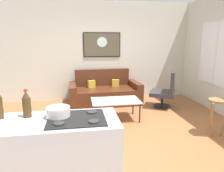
{
  "coord_description": "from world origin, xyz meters",
  "views": [
    {
      "loc": [
        -0.69,
        -3.61,
        1.71
      ],
      "look_at": [
        0.06,
        0.9,
        0.7
      ],
      "focal_mm": 33.12,
      "sensor_mm": 36.0,
      "label": 1
    }
  ],
  "objects_px": {
    "bar_stool": "(217,108)",
    "mixing_bowl": "(58,112)",
    "armchair": "(166,91)",
    "wall_painting": "(102,45)",
    "couch": "(104,93)",
    "soda_bottle_2": "(27,105)",
    "coffee_table": "(116,102)"
  },
  "relations": [
    {
      "from": "bar_stool",
      "to": "mixing_bowl",
      "type": "distance_m",
      "value": 2.89
    },
    {
      "from": "bar_stool",
      "to": "mixing_bowl",
      "type": "bearing_deg",
      "value": -159.43
    },
    {
      "from": "armchair",
      "to": "wall_painting",
      "type": "bearing_deg",
      "value": 143.22
    },
    {
      "from": "couch",
      "to": "bar_stool",
      "type": "height_order",
      "value": "couch"
    },
    {
      "from": "mixing_bowl",
      "to": "wall_painting",
      "type": "bearing_deg",
      "value": 76.38
    },
    {
      "from": "armchair",
      "to": "bar_stool",
      "type": "relative_size",
      "value": 1.4
    },
    {
      "from": "bar_stool",
      "to": "soda_bottle_2",
      "type": "relative_size",
      "value": 2.22
    },
    {
      "from": "soda_bottle_2",
      "to": "mixing_bowl",
      "type": "distance_m",
      "value": 0.35
    },
    {
      "from": "couch",
      "to": "coffee_table",
      "type": "height_order",
      "value": "couch"
    },
    {
      "from": "coffee_table",
      "to": "bar_stool",
      "type": "bearing_deg",
      "value": -32.81
    },
    {
      "from": "armchair",
      "to": "soda_bottle_2",
      "type": "xyz_separation_m",
      "value": [
        -2.77,
        -2.63,
        0.59
      ]
    },
    {
      "from": "armchair",
      "to": "couch",
      "type": "bearing_deg",
      "value": 156.13
    },
    {
      "from": "bar_stool",
      "to": "mixing_bowl",
      "type": "xyz_separation_m",
      "value": [
        -2.67,
        -1.0,
        0.43
      ]
    },
    {
      "from": "coffee_table",
      "to": "mixing_bowl",
      "type": "xyz_separation_m",
      "value": [
        -1.01,
        -2.08,
        0.55
      ]
    },
    {
      "from": "bar_stool",
      "to": "soda_bottle_2",
      "type": "height_order",
      "value": "soda_bottle_2"
    },
    {
      "from": "couch",
      "to": "armchair",
      "type": "xyz_separation_m",
      "value": [
        1.51,
        -0.67,
        0.16
      ]
    },
    {
      "from": "couch",
      "to": "armchair",
      "type": "bearing_deg",
      "value": -23.87
    },
    {
      "from": "coffee_table",
      "to": "mixing_bowl",
      "type": "relative_size",
      "value": 4.09
    },
    {
      "from": "armchair",
      "to": "mixing_bowl",
      "type": "relative_size",
      "value": 3.75
    },
    {
      "from": "couch",
      "to": "wall_painting",
      "type": "xyz_separation_m",
      "value": [
        -0.0,
        0.46,
        1.3
      ]
    },
    {
      "from": "couch",
      "to": "wall_painting",
      "type": "relative_size",
      "value": 1.85
    },
    {
      "from": "couch",
      "to": "coffee_table",
      "type": "xyz_separation_m",
      "value": [
        0.08,
        -1.28,
        0.12
      ]
    },
    {
      "from": "coffee_table",
      "to": "soda_bottle_2",
      "type": "height_order",
      "value": "soda_bottle_2"
    },
    {
      "from": "bar_stool",
      "to": "soda_bottle_2",
      "type": "xyz_separation_m",
      "value": [
        -3.0,
        -0.94,
        0.51
      ]
    },
    {
      "from": "couch",
      "to": "mixing_bowl",
      "type": "xyz_separation_m",
      "value": [
        -0.93,
        -3.36,
        0.67
      ]
    },
    {
      "from": "mixing_bowl",
      "to": "wall_painting",
      "type": "relative_size",
      "value": 0.24
    },
    {
      "from": "wall_painting",
      "to": "mixing_bowl",
      "type": "bearing_deg",
      "value": -103.62
    },
    {
      "from": "armchair",
      "to": "soda_bottle_2",
      "type": "relative_size",
      "value": 3.1
    },
    {
      "from": "armchair",
      "to": "coffee_table",
      "type": "bearing_deg",
      "value": -156.8
    },
    {
      "from": "couch",
      "to": "mixing_bowl",
      "type": "distance_m",
      "value": 3.55
    },
    {
      "from": "wall_painting",
      "to": "armchair",
      "type": "bearing_deg",
      "value": -36.78
    },
    {
      "from": "soda_bottle_2",
      "to": "mixing_bowl",
      "type": "relative_size",
      "value": 1.21
    }
  ]
}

